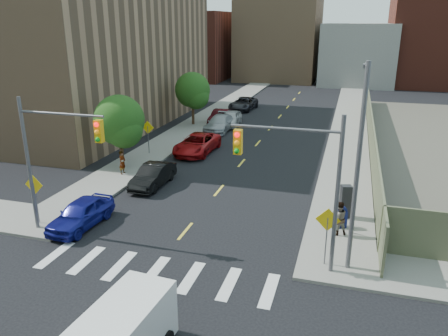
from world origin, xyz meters
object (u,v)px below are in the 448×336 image
Objects in this scene: parked_car_black at (153,176)px; parked_car_grey at (243,104)px; parked_car_maroon at (220,117)px; mailbox at (342,217)px; parked_car_silver at (220,123)px; pedestrian_east at (339,218)px; parked_car_blue at (81,213)px; pedestrian_west at (122,162)px; payphone at (345,201)px; parked_car_red at (197,144)px; parked_car_white at (231,118)px.

parked_car_grey is at bearing 92.20° from parked_car_black.
parked_car_maroon is 25.70m from mailbox.
parked_car_maroon is (-0.88, 3.04, -0.03)m from parked_car_silver.
mailbox is 0.67× the size of pedestrian_east.
pedestrian_west reaches higher than parked_car_blue.
parked_car_silver is at bearing 107.22° from payphone.
parked_car_silver is (0.88, 22.44, 0.03)m from parked_car_blue.
parked_car_grey is at bearing 94.43° from parked_car_red.
parked_car_red is at bearing 112.88° from mailbox.
mailbox is at bearing -59.43° from parked_car_maroon.
parked_car_white is at bearing 89.82° from parked_car_blue.
parked_car_red is 1.06× the size of parked_car_silver.
parked_car_silver is at bearing -6.08° from pedestrian_west.
parked_car_red is 16.36m from mailbox.
parked_car_grey is at bearing 91.85° from parked_car_white.
parked_car_silver is at bearing 95.02° from parked_car_red.
parked_car_white is at bearing 90.26° from parked_car_black.
parked_car_grey is 31.69m from payphone.
parked_car_black is 12.58m from mailbox.
pedestrian_west is at bearing -103.92° from parked_car_white.
parked_car_red is at bearing -83.70° from parked_car_maroon.
pedestrian_east is at bearing -60.67° from parked_car_maroon.
payphone is (12.09, -9.82, 0.29)m from parked_car_red.
parked_car_red reaches higher than parked_car_maroon.
pedestrian_west is (-1.85, 7.84, 0.23)m from parked_car_blue.
pedestrian_west is (-1.85, -17.64, 0.23)m from parked_car_maroon.
pedestrian_east is at bearing -65.60° from parked_car_white.
parked_car_white is (1.30, 24.96, 0.04)m from parked_car_blue.
pedestrian_east is (11.83, -22.36, 0.25)m from parked_car_white.
pedestrian_east reaches higher than parked_car_maroon.
mailbox is (12.39, -18.97, -0.05)m from parked_car_silver.
parked_car_red is at bearing -93.48° from parked_car_white.
parked_car_red is 4.77× the size of mailbox.
payphone is (12.91, -28.94, 0.32)m from parked_car_grey.
mailbox is 15.75m from pedestrian_west.
parked_car_silver is 2.55m from parked_car_white.
parked_car_black is at bearing -84.46° from parked_car_grey.
parked_car_maroon is at bearing 92.80° from parked_car_blue.
parked_car_black is 0.82× the size of parked_car_silver.
parked_car_silver reaches higher than parked_car_blue.
parked_car_grey is 33.61m from pedestrian_east.
mailbox is (12.79, -30.26, -0.03)m from parked_car_grey.
parked_car_white is 23.52m from payphone.
parked_car_white is at bearing 94.94° from mailbox.
parked_car_white is at bearing -80.41° from parked_car_grey.
payphone reaches higher than parked_car_grey.
pedestrian_west is (-15.24, 3.05, -0.10)m from payphone.
parked_car_black is at bearing 83.41° from parked_car_blue.
parked_car_grey is 26.00m from pedestrian_west.
parked_car_white is (0.21, 18.39, 0.06)m from parked_car_black.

